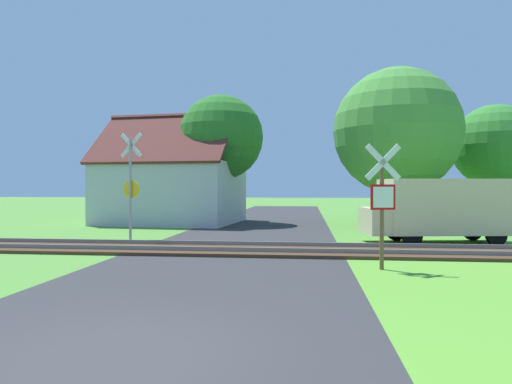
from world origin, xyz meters
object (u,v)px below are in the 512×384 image
(house, at_px, (173,189))
(tree_far, at_px, (495,146))
(stop_sign_near, at_px, (382,199))
(tree_right, at_px, (397,131))
(crossing_sign_far, at_px, (131,182))
(tree_center, at_px, (221,138))
(mail_truck, at_px, (439,208))

(house, distance_m, tree_far, 17.86)
(stop_sign_near, bearing_deg, tree_far, -131.57)
(tree_right, distance_m, tree_far, 6.29)
(crossing_sign_far, relative_size, tree_center, 0.56)
(tree_right, distance_m, mail_truck, 8.11)
(tree_right, bearing_deg, mail_truck, -89.56)
(house, relative_size, tree_far, 1.20)
(tree_far, bearing_deg, stop_sign_near, -119.00)
(house, xyz_separation_m, tree_right, (11.87, -0.55, 2.96))
(tree_right, relative_size, tree_far, 1.23)
(tree_far, relative_size, mail_truck, 1.27)
(tree_center, relative_size, tree_far, 1.07)
(crossing_sign_far, relative_size, tree_right, 0.48)
(house, relative_size, tree_right, 0.97)
(stop_sign_near, height_order, house, house)
(crossing_sign_far, height_order, tree_right, tree_right)
(tree_right, bearing_deg, stop_sign_near, -102.22)
(tree_far, bearing_deg, house, -173.58)
(stop_sign_near, relative_size, mail_truck, 0.58)
(tree_right, bearing_deg, tree_center, 176.47)
(tree_center, xyz_separation_m, mail_truck, (9.24, -7.85, -3.41))
(stop_sign_near, xyz_separation_m, mail_truck, (2.83, 5.52, -0.43))
(stop_sign_near, bearing_deg, mail_truck, -129.68)
(mail_truck, bearing_deg, tree_right, -7.93)
(stop_sign_near, height_order, crossing_sign_far, crossing_sign_far)
(mail_truck, bearing_deg, tree_far, -38.40)
(mail_truck, bearing_deg, tree_center, 41.28)
(crossing_sign_far, bearing_deg, tree_right, 51.60)
(house, distance_m, tree_right, 12.24)
(tree_right, bearing_deg, crossing_sign_far, -141.49)
(stop_sign_near, relative_size, house, 0.38)
(tree_center, height_order, tree_right, tree_right)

